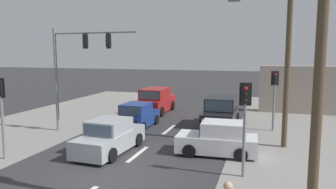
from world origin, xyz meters
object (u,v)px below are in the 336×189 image
Objects in this scene: hatchback_receding_far at (137,116)px; sedan_kerbside_parked at (110,137)px; utility_pole_foreground_right at (318,7)px; suv_crossing_left at (156,101)px; hatchback_oncoming_mid at (218,139)px; traffic_signal_mast at (74,61)px; pedestal_signal_right_kerb at (245,114)px; pedestal_signal_left_kerb at (1,105)px; suv_oncoming_near at (221,113)px; utility_pole_midground_right at (286,36)px; pedestal_signal_far_median at (274,91)px.

sedan_kerbside_parked is at bearing -82.54° from hatchback_receding_far.
utility_pole_foreground_right is 2.35× the size of suv_crossing_left.
suv_crossing_left is 10.89m from hatchback_oncoming_mid.
hatchback_oncoming_mid is at bearing -55.73° from suv_crossing_left.
pedestal_signal_right_kerb is (9.77, -4.19, -1.73)m from traffic_signal_mast.
suv_oncoming_near is at bearing 47.46° from pedestal_signal_left_kerb.
suv_crossing_left is (2.35, 7.28, -3.26)m from traffic_signal_mast.
suv_crossing_left is (-5.48, 3.51, 0.00)m from suv_oncoming_near.
pedestal_signal_left_kerb is 0.96× the size of hatchback_oncoming_mid.
utility_pole_foreground_right is 18.19m from suv_crossing_left.
suv_crossing_left is at bearing 72.10° from traffic_signal_mast.
utility_pole_foreground_right is 12.94m from suv_oncoming_near.
suv_crossing_left is at bearing 147.33° from suv_oncoming_near.
utility_pole_foreground_right is 8.00m from utility_pole_midground_right.
utility_pole_midground_right reaches higher than pedestal_signal_far_median.
utility_pole_midground_right is at bearing -84.05° from pedestal_signal_far_median.
traffic_signal_mast is at bearing 141.79° from sedan_kerbside_parked.
suv_crossing_left is at bearing 156.99° from pedestal_signal_far_median.
utility_pole_foreground_right is 2.89× the size of hatchback_oncoming_mid.
hatchback_receding_far is 5.17m from suv_oncoming_near.
sedan_kerbside_parked is at bearing 167.40° from pedestal_signal_right_kerb.
suv_oncoming_near and suv_crossing_left have the same top height.
sedan_kerbside_parked is (0.66, -5.04, 0.00)m from hatchback_receding_far.
utility_pole_midground_right reaches higher than pedestal_signal_left_kerb.
traffic_signal_mast is at bearing -154.30° from suv_oncoming_near.
hatchback_receding_far is (-8.68, 9.87, -5.01)m from utility_pole_foreground_right.
sedan_kerbside_parked is at bearing -38.21° from traffic_signal_mast.
utility_pole_foreground_right is 12.62m from pedestal_signal_left_kerb.
pedestal_signal_right_kerb is 6.60m from sedan_kerbside_parked.
utility_pole_midground_right reaches higher than pedestal_signal_right_kerb.
sedan_kerbside_parked is at bearing 30.92° from pedestal_signal_left_kerb.
utility_pole_foreground_right reaches higher than pedestal_signal_right_kerb.
hatchback_oncoming_mid is at bearing 117.67° from utility_pole_foreground_right.
utility_pole_midground_right reaches higher than suv_crossing_left.
pedestal_signal_right_kerb is 9.57m from hatchback_receding_far.
suv_oncoming_near is (-3.75, 11.40, -4.83)m from utility_pole_foreground_right.
pedestal_signal_far_median reaches higher than suv_oncoming_near.
pedestal_signal_left_kerb reaches higher than suv_crossing_left.
sedan_kerbside_parked is at bearing -167.63° from hatchback_oncoming_mid.
utility_pole_foreground_right is at bearing -33.37° from traffic_signal_mast.
pedestal_signal_right_kerb is at bearing -98.45° from pedestal_signal_far_median.
pedestal_signal_left_kerb reaches higher than suv_oncoming_near.
hatchback_receding_far is (-8.38, 1.88, -4.72)m from utility_pole_midground_right.
hatchback_oncoming_mid is (-2.45, -5.36, -1.71)m from pedestal_signal_far_median.
pedestal_signal_far_median is 0.78× the size of suv_crossing_left.
suv_crossing_left is (-8.59, 3.65, -1.53)m from pedestal_signal_far_median.
traffic_signal_mast is at bearing 168.54° from hatchback_oncoming_mid.
pedestal_signal_left_kerb is at bearing -132.54° from suv_oncoming_near.
pedestal_signal_right_kerb is 0.96× the size of hatchback_oncoming_mid.
pedestal_signal_right_kerb is at bearing -43.09° from hatchback_receding_far.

